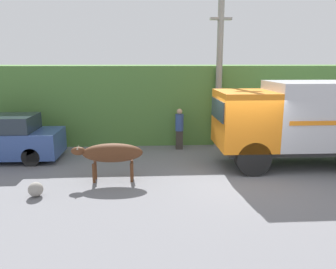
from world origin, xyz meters
TOP-DOWN VIEW (x-y plane):
  - ground_plane at (0.00, 0.00)m, footprint 60.00×60.00m
  - hillside_embankment at (0.00, 7.13)m, footprint 32.00×5.90m
  - building_backdrop at (-4.85, 5.58)m, footprint 6.20×2.70m
  - cargo_truck at (2.46, 1.00)m, footprint 6.17×2.29m
  - brown_cow at (-4.24, -0.14)m, footprint 2.21×0.60m
  - parked_suv at (-8.66, 2.32)m, footprint 4.50×1.80m
  - pedestrian_on_hill at (-1.77, 3.54)m, footprint 0.35×0.35m
  - utility_pole at (-0.05, 3.98)m, footprint 0.90×0.26m
  - roadside_rock at (-6.23, -1.27)m, footprint 0.41×0.41m

SIDE VIEW (x-z plane):
  - ground_plane at x=0.00m, z-range 0.00..0.00m
  - roadside_rock at x=-6.23m, z-range 0.00..0.41m
  - parked_suv at x=-8.66m, z-range -0.03..1.69m
  - brown_cow at x=-4.24m, z-range 0.29..1.49m
  - pedestrian_on_hill at x=-1.77m, z-range 0.09..1.84m
  - building_backdrop at x=-4.85m, z-range 0.01..2.88m
  - cargo_truck at x=2.46m, z-range 0.22..3.22m
  - hillside_embankment at x=0.00m, z-range 0.00..3.50m
  - utility_pole at x=-0.05m, z-range 0.10..6.23m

